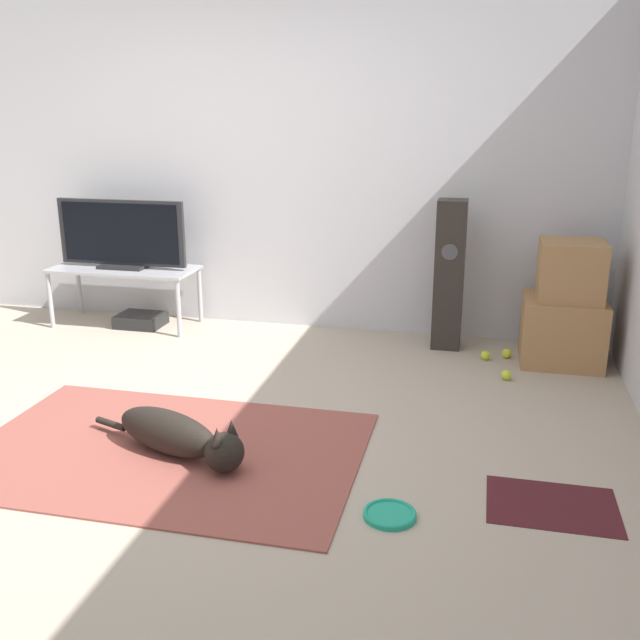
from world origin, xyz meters
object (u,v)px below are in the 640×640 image
floor_speaker (449,275)px  game_console (141,320)px  cardboard_box_lower (562,331)px  tv_stand (124,274)px  tv (121,235)px  tennis_ball_by_boxes (486,355)px  tennis_ball_near_speaker (507,353)px  cardboard_box_upper (571,271)px  frisbee (390,514)px  tennis_ball_loose_on_carpet (506,375)px  dog (179,436)px

floor_speaker → game_console: 2.46m
cardboard_box_lower → floor_speaker: bearing=169.1°
tv_stand → tv: 0.31m
tennis_ball_by_boxes → tennis_ball_near_speaker: same height
tv → game_console: 0.69m
tv_stand → game_console: size_ratio=3.20×
cardboard_box_upper → floor_speaker: size_ratio=0.39×
tv_stand → tennis_ball_near_speaker: 2.99m
frisbee → tennis_ball_by_boxes: size_ratio=3.50×
frisbee → tv: size_ratio=0.22×
cardboard_box_upper → tennis_ball_loose_on_carpet: (-0.38, -0.42, -0.61)m
floor_speaker → tennis_ball_near_speaker: (0.43, -0.16, -0.50)m
cardboard_box_upper → tv_stand: (-3.33, 0.14, -0.23)m
tennis_ball_loose_on_carpet → dog: bearing=-137.7°
dog → game_console: dog is taller
cardboard_box_upper → floor_speaker: bearing=168.5°
floor_speaker → cardboard_box_upper: bearing=-11.5°
cardboard_box_lower → tv: 3.36m
tv_stand → tennis_ball_loose_on_carpet: size_ratio=17.33×
cardboard_box_lower → floor_speaker: 0.86m
tv → game_console: size_ratio=2.93×
frisbee → tennis_ball_near_speaker: 2.25m
game_console → tennis_ball_near_speaker: bearing=-2.4°
tennis_ball_near_speaker → dog: bearing=-130.5°
dog → tennis_ball_near_speaker: 2.49m
cardboard_box_lower → tennis_ball_loose_on_carpet: 0.60m
frisbee → tennis_ball_loose_on_carpet: size_ratio=3.50×
tennis_ball_by_boxes → game_console: bearing=176.0°
cardboard_box_upper → frisbee: bearing=-112.2°
dog → frisbee: dog is taller
cardboard_box_lower → tennis_ball_by_boxes: (-0.50, -0.08, -0.19)m
cardboard_box_upper → tennis_ball_near_speaker: size_ratio=6.28×
cardboard_box_upper → tv: (-3.33, 0.14, 0.08)m
tv → tennis_ball_loose_on_carpet: size_ratio=15.86×
tennis_ball_near_speaker → tv_stand: bearing=177.4°
cardboard_box_lower → tennis_ball_by_boxes: cardboard_box_lower is taller
dog → game_console: bearing=121.3°
dog → cardboard_box_upper: (1.99, 1.89, 0.52)m
frisbee → tennis_ball_loose_on_carpet: 1.83m
cardboard_box_upper → tennis_ball_by_boxes: bearing=-172.7°
cardboard_box_lower → game_console: cardboard_box_lower is taller
dog → tv_stand: bearing=123.6°
floor_speaker → tennis_ball_near_speaker: bearing=-19.9°
tv_stand → tv: (0.00, 0.00, 0.31)m
floor_speaker → tv: (-2.53, -0.02, 0.19)m
floor_speaker → tennis_ball_by_boxes: 0.62m
cardboard_box_lower → tennis_ball_near_speaker: size_ratio=8.10×
cardboard_box_lower → tennis_ball_loose_on_carpet: size_ratio=8.10×
floor_speaker → tennis_ball_loose_on_carpet: size_ratio=16.23×
tv_stand → tv: size_ratio=1.09×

